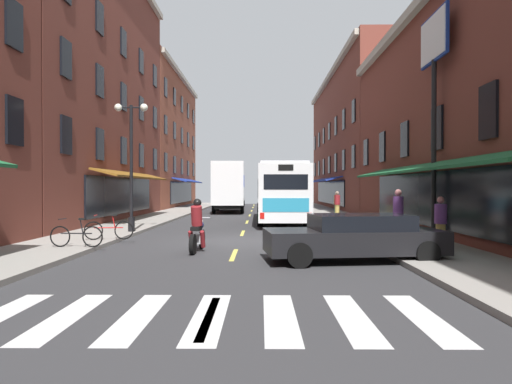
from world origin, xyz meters
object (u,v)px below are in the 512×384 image
Objects in this scene: billboard_sign at (434,70)px; pedestrian_near at (337,203)px; pedestrian_mid at (398,214)px; pedestrian_rear at (337,204)px; bicycle_mid at (109,230)px; street_lamp_twin at (131,161)px; bicycle_near at (76,236)px; sedan_mid at (235,200)px; pedestrian_far at (441,222)px; transit_bus at (280,192)px; box_truck at (229,187)px; sedan_near at (355,237)px; motorcycle_rider at (197,229)px.

billboard_sign is 15.71m from pedestrian_near.
pedestrian_near is at bearing -59.13° from pedestrian_mid.
billboard_sign is 13.47m from pedestrian_rear.
street_lamp_twin reaches higher than bicycle_mid.
bicycle_near is 2.06m from bicycle_mid.
bicycle_near is at bearing -95.14° from sedan_mid.
pedestrian_far is (-0.81, -2.70, -5.28)m from billboard_sign.
transit_bus is 10.95m from box_truck.
pedestrian_mid is (-0.29, -14.97, 0.10)m from pedestrian_near.
pedestrian_mid reaches higher than sedan_mid.
sedan_near is 3.09× the size of pedestrian_far.
billboard_sign is at bearing -63.25° from transit_bus.
street_lamp_twin is at bearing 91.46° from bicycle_mid.
pedestrian_near is at bearing 82.02° from sedan_near.
pedestrian_rear is at bearing -105.59° from pedestrian_near.
billboard_sign is 5.16× the size of pedestrian_near.
pedestrian_mid reaches higher than bicycle_mid.
sedan_mid reaches higher than bicycle_mid.
pedestrian_mid reaches higher than pedestrian_far.
sedan_mid is at bearing 85.13° from bicycle_mid.
pedestrian_rear is (3.71, 2.14, -0.75)m from transit_bus.
sedan_mid is 0.80× the size of street_lamp_twin.
bicycle_mid is at bearing 9.01° from pedestrian_far.
street_lamp_twin reaches higher than bicycle_near.
street_lamp_twin reaches higher than pedestrian_far.
sedan_near is at bearing -81.43° from sedan_mid.
sedan_mid is at bearing 109.07° from pedestrian_near.
motorcycle_rider reaches higher than bicycle_mid.
street_lamp_twin is at bearing 16.09° from pedestrian_mid.
box_truck reaches higher than pedestrian_near.
sedan_mid is (-3.87, 20.91, -1.02)m from transit_bus.
pedestrian_far reaches higher than motorcycle_rider.
billboard_sign is 12.26m from transit_bus.
street_lamp_twin is at bearing -95.56° from sedan_mid.
pedestrian_near reaches higher than motorcycle_rider.
transit_bus is 6.53× the size of bicycle_near.
sedan_mid is 2.41× the size of pedestrian_mid.
pedestrian_mid is 11.03m from street_lamp_twin.
transit_bus is at bearing -70.17° from box_truck.
pedestrian_far is at bearing 133.90° from pedestrian_mid.
sedan_mid is 32.22m from pedestrian_mid.
motorcycle_rider is at bearing -17.27° from pedestrian_rear.
pedestrian_near is (4.09, 4.59, -0.76)m from transit_bus.
pedestrian_mid is (7.51, -20.68, -0.98)m from box_truck.
street_lamp_twin is (-6.62, -7.41, 1.41)m from transit_bus.
sedan_mid is 18.16m from pedestrian_near.
motorcycle_rider is (-8.23, -2.33, -5.52)m from billboard_sign.
billboard_sign is 32.84m from sedan_mid.
pedestrian_mid is at bearing 17.18° from motorcycle_rider.
bicycle_near is 0.32× the size of street_lamp_twin.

